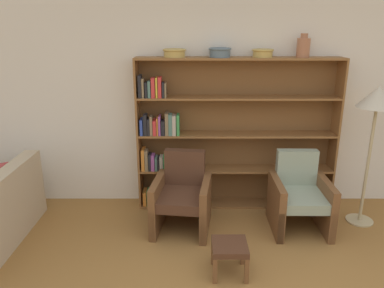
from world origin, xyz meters
The scene contains 10 objects.
wall_back centered at (0.00, 2.63, 1.38)m, with size 12.00×0.06×2.75m.
bookshelf centered at (-0.25, 2.46, 0.96)m, with size 2.51×0.30×1.93m.
bowl_cream centered at (-0.83, 2.44, 1.99)m, with size 0.28×0.28×0.10m.
bowl_terracotta centered at (-0.29, 2.44, 1.99)m, with size 0.27×0.27×0.11m.
bowl_stoneware centered at (0.22, 2.44, 1.99)m, with size 0.26×0.26×0.09m.
vase_tall centered at (0.70, 2.44, 2.05)m, with size 0.16×0.16×0.27m.
armchair_leather centered at (-0.73, 1.86, 0.39)m, with size 0.72×0.75×0.89m.
armchair_cushioned centered at (0.64, 1.86, 0.39)m, with size 0.65×0.69×0.89m.
floor_lamp centered at (1.44, 1.98, 1.46)m, with size 0.45×0.45×1.66m.
footstool centered at (-0.26, 0.97, 0.26)m, with size 0.33×0.33×0.32m.
Camera 1 is at (-0.62, -2.11, 2.31)m, focal length 35.00 mm.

